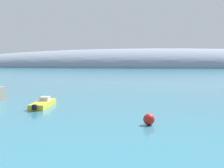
% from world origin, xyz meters
% --- Properties ---
extents(distant_ridge, '(382.56, 73.18, 31.21)m').
position_xyz_m(distant_ridge, '(-5.97, 240.57, 0.00)').
color(distant_ridge, gray).
rests_on(distant_ridge, ground).
extents(motorboat_yellow_foreground, '(2.09, 6.01, 0.93)m').
position_xyz_m(motorboat_yellow_foreground, '(-8.68, 25.19, 0.31)').
color(motorboat_yellow_foreground, yellow).
rests_on(motorboat_yellow_foreground, water).
extents(mooring_buoy_red, '(0.84, 0.84, 0.84)m').
position_xyz_m(mooring_buoy_red, '(2.33, 17.87, 0.42)').
color(mooring_buoy_red, red).
rests_on(mooring_buoy_red, water).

